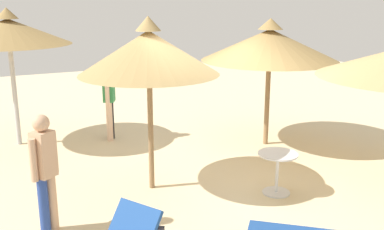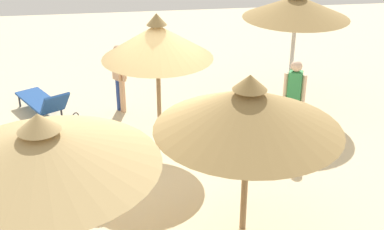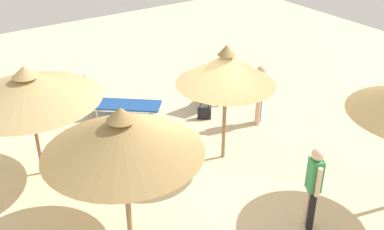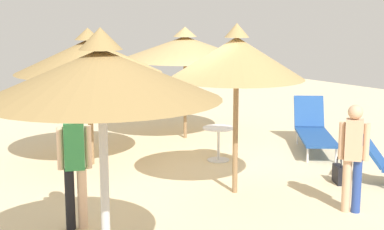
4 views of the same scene
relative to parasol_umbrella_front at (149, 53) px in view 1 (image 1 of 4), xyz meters
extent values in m
cube|color=beige|center=(1.06, 0.06, -2.23)|extent=(24.00, 24.00, 0.10)
cylinder|color=olive|center=(0.00, 0.00, -1.06)|extent=(0.08, 0.08, 2.23)
cone|color=tan|center=(0.00, 0.00, 0.00)|extent=(2.14, 2.14, 0.66)
cone|color=tan|center=(0.00, 0.00, 0.43)|extent=(0.38, 0.38, 0.22)
cylinder|color=olive|center=(2.93, 1.06, -1.17)|extent=(0.10, 0.10, 2.03)
cone|color=#997A47|center=(2.93, 1.06, -0.12)|extent=(2.72, 2.72, 0.62)
cone|color=#997A47|center=(2.93, 1.06, 0.29)|extent=(0.49, 0.49, 0.22)
cylinder|color=#B2B2B7|center=(-1.70, 3.27, -1.00)|extent=(0.09, 0.09, 2.36)
cone|color=#997A47|center=(-1.70, 3.27, 0.14)|extent=(2.42, 2.42, 0.51)
cone|color=#997A47|center=(-1.70, 3.27, 0.49)|extent=(0.44, 0.44, 0.22)
cube|color=#1E478C|center=(-1.04, -2.16, -1.61)|extent=(0.63, 0.70, 0.50)
cylinder|color=tan|center=(-1.65, -0.72, -1.78)|extent=(0.13, 0.13, 0.79)
cylinder|color=navy|center=(-1.77, -0.81, -1.78)|extent=(0.13, 0.13, 0.79)
cube|color=tan|center=(-1.71, -0.76, -1.09)|extent=(0.33, 0.32, 0.59)
sphere|color=tan|center=(-1.71, -0.76, -0.69)|extent=(0.21, 0.21, 0.21)
cylinder|color=tan|center=(-1.57, -0.66, -1.12)|extent=(0.09, 0.09, 0.55)
cylinder|color=tan|center=(-1.85, -0.86, -1.12)|extent=(0.09, 0.09, 0.55)
cylinder|color=beige|center=(0.07, 2.67, -1.76)|extent=(0.13, 0.13, 0.84)
cylinder|color=black|center=(0.14, 2.82, -1.76)|extent=(0.13, 0.13, 0.84)
cube|color=#338C4C|center=(0.10, 2.74, -1.02)|extent=(0.31, 0.33, 0.63)
sphere|color=beige|center=(0.10, 2.74, -0.59)|extent=(0.23, 0.23, 0.23)
cylinder|color=beige|center=(0.02, 2.58, -1.05)|extent=(0.09, 0.09, 0.58)
cylinder|color=beige|center=(0.18, 2.91, -1.05)|extent=(0.09, 0.09, 0.58)
torus|color=black|center=(-0.69, -1.73, -1.82)|extent=(0.22, 0.16, 0.25)
cylinder|color=silver|center=(1.68, -1.04, -1.53)|extent=(0.62, 0.62, 0.02)
cylinder|color=silver|center=(1.68, -1.04, -1.86)|extent=(0.05, 0.05, 0.63)
cylinder|color=silver|center=(1.68, -1.04, -2.17)|extent=(0.43, 0.43, 0.02)
camera|label=1|loc=(-2.35, -6.36, 0.83)|focal=42.21mm
camera|label=2|loc=(9.26, -0.63, 2.91)|focal=47.84mm
camera|label=3|loc=(5.63, 7.11, 3.79)|focal=43.75mm
camera|label=4|loc=(-6.87, 6.02, 0.82)|focal=54.86mm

